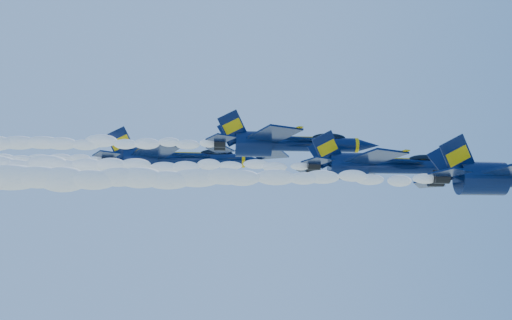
{
  "coord_description": "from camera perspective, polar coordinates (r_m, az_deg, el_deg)",
  "views": [
    {
      "loc": [
        -12.05,
        -65.55,
        137.26
      ],
      "look_at": [
        -7.51,
        0.71,
        152.38
      ],
      "focal_mm": 45.0,
      "sensor_mm": 36.0,
      "label": 1
    }
  ],
  "objects": [
    {
      "name": "smoke_trail_jet_lead",
      "position": [
        56.64,
        -4.84,
        -1.63
      ],
      "size": [
        41.51,
        2.36,
        2.13
      ],
      "primitive_type": "ellipsoid",
      "color": "white"
    },
    {
      "name": "jet_second",
      "position": [
        66.08,
        11.14,
        -0.48
      ],
      "size": [
        17.69,
        14.51,
        6.57
      ],
      "color": "#071337"
    },
    {
      "name": "smoke_trail_jet_second",
      "position": [
        64.73,
        -13.84,
        -0.49
      ],
      "size": [
        41.51,
        2.11,
        1.9
      ],
      "primitive_type": "ellipsoid",
      "color": "white"
    },
    {
      "name": "jet_third",
      "position": [
        72.52,
        2.71,
        1.48
      ],
      "size": [
        18.85,
        15.46,
        7.01
      ],
      "color": "#071337"
    },
    {
      "name": "smoke_trail_jet_third",
      "position": [
        74.83,
        -19.78,
        1.43
      ],
      "size": [
        41.51,
        2.25,
        2.03
      ],
      "primitive_type": "ellipsoid",
      "color": "white"
    },
    {
      "name": "jet_fourth",
      "position": [
        79.49,
        -7.25,
        0.08
      ],
      "size": [
        19.96,
        16.37,
        7.42
      ],
      "color": "#071337"
    }
  ]
}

